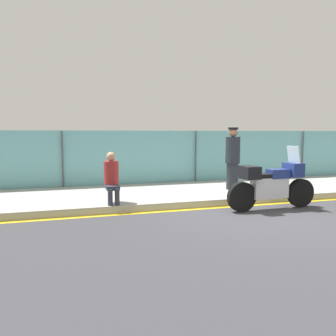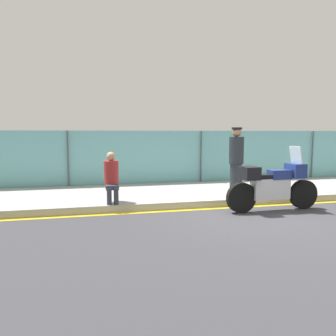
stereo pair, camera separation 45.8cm
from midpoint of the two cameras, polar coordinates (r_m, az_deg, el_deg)
name	(u,v)px [view 1 (the left image)]	position (r m, az deg, el deg)	size (l,w,h in m)	color
ground_plane	(258,213)	(7.96, 13.78, -7.58)	(120.00, 120.00, 0.00)	#38383D
sidewalk	(214,191)	(10.08, 6.79, -4.06)	(32.89, 3.19, 0.18)	#9E9E99
curb_paint_stripe	(242,206)	(8.60, 11.25, -6.48)	(32.89, 0.18, 0.01)	gold
storefront_fence	(195,158)	(11.52, 3.54, 1.66)	(31.24, 0.17, 1.94)	#6BB2B7
motorcycle	(272,184)	(8.28, 16.09, -2.71)	(2.40, 0.53, 1.55)	black
officer_standing	(233,158)	(9.89, 9.89, 1.72)	(0.43, 0.43, 1.85)	#1E2328
person_seated_on_curb	(112,175)	(8.04, -11.41, -1.21)	(0.36, 0.63, 1.23)	#2D3342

